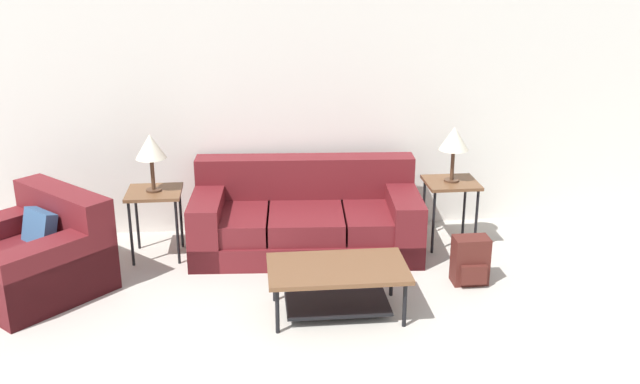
# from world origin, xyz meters

# --- Properties ---
(wall_back) EXTENTS (9.11, 0.06, 2.60)m
(wall_back) POSITION_xyz_m (0.00, 4.79, 1.30)
(wall_back) COLOR silver
(wall_back) RESTS_ON ground_plane
(couch) EXTENTS (2.17, 1.13, 0.82)m
(couch) POSITION_xyz_m (-0.06, 4.21, 0.29)
(couch) COLOR maroon
(couch) RESTS_ON ground_plane
(armchair) EXTENTS (1.48, 1.48, 0.80)m
(armchair) POSITION_xyz_m (-2.39, 3.60, 0.29)
(armchair) COLOR maroon
(armchair) RESTS_ON ground_plane
(coffee_table) EXTENTS (1.08, 0.63, 0.40)m
(coffee_table) POSITION_xyz_m (0.08, 2.91, 0.30)
(coffee_table) COLOR brown
(coffee_table) RESTS_ON ground_plane
(side_table_left) EXTENTS (0.49, 0.46, 0.64)m
(side_table_left) POSITION_xyz_m (-1.44, 4.17, 0.56)
(side_table_left) COLOR brown
(side_table_left) RESTS_ON ground_plane
(side_table_right) EXTENTS (0.49, 0.46, 0.64)m
(side_table_right) POSITION_xyz_m (1.32, 4.17, 0.56)
(side_table_right) COLOR brown
(side_table_right) RESTS_ON ground_plane
(table_lamp_left) EXTENTS (0.28, 0.28, 0.53)m
(table_lamp_left) POSITION_xyz_m (-1.44, 4.17, 1.05)
(table_lamp_left) COLOR #472D1E
(table_lamp_left) RESTS_ON side_table_left
(table_lamp_right) EXTENTS (0.28, 0.28, 0.53)m
(table_lamp_right) POSITION_xyz_m (1.32, 4.17, 1.05)
(table_lamp_right) COLOR #472D1E
(table_lamp_right) RESTS_ON side_table_right
(backpack) EXTENTS (0.30, 0.27, 0.42)m
(backpack) POSITION_xyz_m (1.28, 3.33, 0.20)
(backpack) COLOR #4C1E19
(backpack) RESTS_ON ground_plane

